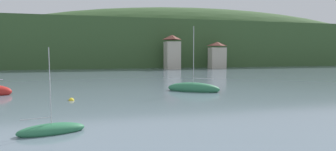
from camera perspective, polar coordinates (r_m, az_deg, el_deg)
The scene contains 6 objects.
wooded_hillside at distance 138.22m, azimuth 0.66°, elevation 5.56°, with size 352.00×75.39×47.50m.
shore_building_west at distance 87.17m, azimuth 0.88°, elevation 4.94°, with size 4.67×5.73×11.06m.
shore_building_westcentral at distance 91.66m, azimuth 10.43°, elevation 4.21°, with size 5.44×4.05×8.93m.
sailboat_near_1 at distance 18.82m, azimuth -23.57°, elevation -10.62°, with size 4.20×2.07×5.69m.
sailboat_mid_5 at distance 35.93m, azimuth 5.42°, elevation -2.77°, with size 6.94×5.53×9.07m.
mooring_buoy_near at distance 30.73m, azimuth -19.91°, elevation -5.03°, with size 0.58×0.58×0.58m, color yellow.
Camera 1 is at (-7.02, 10.89, 5.07)m, focal length 28.58 mm.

